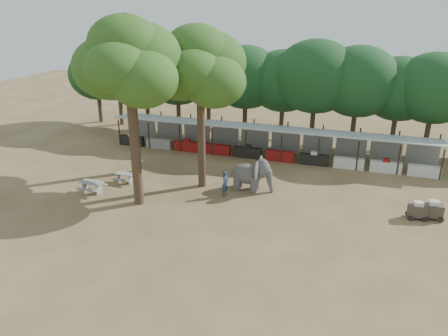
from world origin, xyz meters
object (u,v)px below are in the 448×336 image
(handler, at_px, (225,183))
(cart_front, at_px, (417,210))
(yard_tree_left, at_px, (127,66))
(yard_tree_back, at_px, (199,67))
(picnic_table_near, at_px, (92,185))
(cart_back, at_px, (433,210))
(picnic_table_far, at_px, (125,176))
(elephant, at_px, (252,174))
(yard_tree_center, at_px, (128,63))

(handler, bearing_deg, cart_front, -82.50)
(yard_tree_left, bearing_deg, yard_tree_back, -9.46)
(yard_tree_back, distance_m, picnic_table_near, 11.14)
(cart_front, xyz_separation_m, cart_back, (0.91, 0.27, 0.04))
(handler, distance_m, cart_back, 13.30)
(yard_tree_back, relative_size, picnic_table_near, 6.83)
(picnic_table_near, xyz_separation_m, picnic_table_far, (1.29, 2.32, -0.06))
(elephant, height_order, cart_back, elephant)
(picnic_table_near, relative_size, cart_front, 1.31)
(picnic_table_near, bearing_deg, elephant, 21.88)
(handler, xyz_separation_m, cart_front, (12.37, 0.39, -0.35))
(yard_tree_center, xyz_separation_m, cart_back, (18.53, 3.38, -8.60))
(handler, bearing_deg, yard_tree_left, 80.18)
(yard_tree_back, xyz_separation_m, picnic_table_far, (-5.52, -1.35, -8.07))
(cart_front, bearing_deg, handler, 174.24)
(picnic_table_near, bearing_deg, handler, 16.27)
(handler, xyz_separation_m, cart_back, (13.28, 0.67, -0.31))
(yard_tree_back, bearing_deg, cart_front, -3.51)
(yard_tree_left, xyz_separation_m, yard_tree_back, (6.00, -1.00, 0.34))
(yard_tree_center, xyz_separation_m, cart_front, (17.62, 3.10, -8.64))
(yard_tree_back, distance_m, cart_back, 17.46)
(yard_tree_back, distance_m, handler, 8.05)
(elephant, distance_m, handler, 2.15)
(yard_tree_back, relative_size, elephant, 3.63)
(picnic_table_near, distance_m, cart_back, 22.56)
(handler, relative_size, cart_back, 1.38)
(yard_tree_left, distance_m, yard_tree_back, 6.09)
(cart_front, relative_size, cart_back, 0.95)
(picnic_table_far, distance_m, cart_back, 21.07)
(yard_tree_left, relative_size, yard_tree_center, 0.92)
(handler, height_order, cart_back, handler)
(picnic_table_far, bearing_deg, cart_back, 5.58)
(yard_tree_left, xyz_separation_m, yard_tree_center, (3.00, -5.00, 1.01))
(yard_tree_back, height_order, handler, yard_tree_back)
(yard_tree_left, distance_m, handler, 11.24)
(yard_tree_center, height_order, picnic_table_far, yard_tree_center)
(yard_tree_left, relative_size, handler, 5.99)
(yard_tree_center, bearing_deg, elephant, 32.17)
(yard_tree_left, bearing_deg, elephant, -4.47)
(yard_tree_left, height_order, elephant, yard_tree_left)
(elephant, xyz_separation_m, picnic_table_near, (-10.56, -3.91, -0.68))
(picnic_table_near, bearing_deg, yard_tree_back, 29.86)
(yard_tree_center, height_order, cart_front, yard_tree_center)
(handler, bearing_deg, picnic_table_far, 96.14)
(picnic_table_near, distance_m, cart_front, 21.62)
(yard_tree_back, distance_m, elephant, 8.24)
(elephant, distance_m, picnic_table_far, 9.43)
(yard_tree_center, bearing_deg, picnic_table_near, 175.03)
(picnic_table_far, bearing_deg, yard_tree_back, 17.35)
(yard_tree_center, distance_m, elephant, 11.29)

